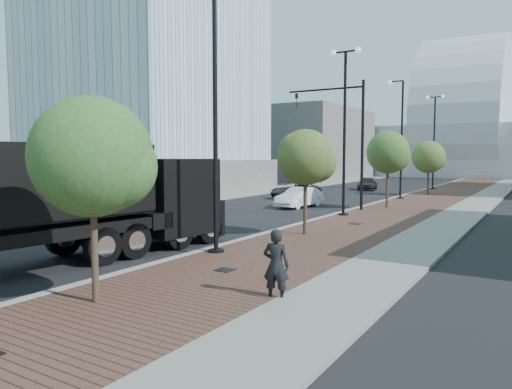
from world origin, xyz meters
The scene contains 23 objects.
sidewalk centered at (3.50, 40.00, 0.06)m, with size 7.00×140.00×0.12m, color #4C2D23.
concrete_strip centered at (6.20, 40.00, 0.07)m, with size 2.40×140.00×0.13m, color slate.
curb centered at (0.00, 40.00, 0.07)m, with size 0.30×140.00×0.14m, color gray.
west_sidewalk centered at (-13.00, 40.00, 0.06)m, with size 4.00×140.00×0.12m, color slate.
dump_truck centered at (-2.67, 7.53, 1.62)m, with size 4.41×14.12×3.83m.
white_sedan centered at (-3.74, 25.19, 0.67)m, with size 1.41×4.05×1.33m, color white.
dark_car_mid centered at (-7.05, 31.13, 0.63)m, with size 2.09×4.54×1.26m, color black.
dark_car_far centered at (-4.95, 42.83, 0.60)m, with size 1.68×4.13×1.20m, color black.
pedestrian centered at (4.93, 6.53, 0.87)m, with size 0.64×0.42×1.75m, color black.
streetlight_1 centered at (0.49, 10.00, 4.34)m, with size 1.44×0.56×9.21m.
streetlight_2 centered at (0.60, 22.00, 4.82)m, with size 1.72×0.56×9.28m.
streetlight_3 centered at (0.49, 34.00, 4.34)m, with size 1.44×0.56×9.21m.
streetlight_4 centered at (0.60, 46.00, 4.82)m, with size 1.72×0.56×9.28m.
traffic_mast centered at (-0.30, 25.00, 4.98)m, with size 5.09×0.20×8.00m.
tree_0 centered at (1.65, 4.02, 3.43)m, with size 2.72×2.72×4.80m.
tree_1 centered at (1.65, 15.02, 3.37)m, with size 2.41×2.37×4.57m.
tree_2 centered at (1.65, 27.02, 3.63)m, with size 2.69×2.69×4.99m.
tree_3 centered at (1.65, 39.02, 3.30)m, with size 2.74×2.74×4.68m.
tower_podium centered at (-24.00, 32.00, 1.50)m, with size 19.00×19.00×3.00m, color #625C59.
convention_center centered at (-2.00, 85.00, 6.00)m, with size 50.00×30.00×50.00m.
commercial_block_nw centered at (-20.00, 60.00, 5.00)m, with size 14.00×20.00×10.00m, color #67615D.
utility_cover_1 centered at (2.40, 8.00, 0.13)m, with size 0.50×0.50×0.02m, color black.
utility_cover_2 centered at (2.40, 19.00, 0.13)m, with size 0.50×0.50×0.02m, color black.
Camera 1 is at (10.35, -3.18, 3.49)m, focal length 33.41 mm.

